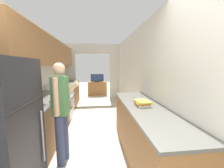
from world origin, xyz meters
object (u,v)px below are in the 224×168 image
object	(u,v)px
range_oven	(61,103)
person	(61,111)
book_stack	(142,103)
tv_cabinet	(97,88)
television	(97,78)
knife	(65,85)

from	to	relation	value
range_oven	person	bearing A→B (deg)	-75.91
range_oven	book_stack	world-z (taller)	range_oven
person	tv_cabinet	size ratio (longest dim) A/B	1.61
person	book_stack	size ratio (longest dim) A/B	5.80
person	television	world-z (taller)	person
television	range_oven	bearing A→B (deg)	-109.79
range_oven	book_stack	bearing A→B (deg)	-48.18
television	tv_cabinet	bearing A→B (deg)	90.00
range_oven	person	distance (m)	2.06
range_oven	knife	world-z (taller)	range_oven
person	range_oven	bearing A→B (deg)	23.69
person	tv_cabinet	world-z (taller)	person
book_stack	tv_cabinet	bearing A→B (deg)	97.66
tv_cabinet	television	world-z (taller)	television
television	knife	bearing A→B (deg)	-113.09
person	book_stack	bearing A→B (deg)	-81.77
range_oven	knife	distance (m)	0.69
person	television	distance (m)	5.05
person	book_stack	xyz separation A→B (m)	(1.29, -0.03, 0.09)
knife	tv_cabinet	bearing A→B (deg)	94.88
tv_cabinet	television	size ratio (longest dim) A/B	1.49
person	tv_cabinet	bearing A→B (deg)	2.76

